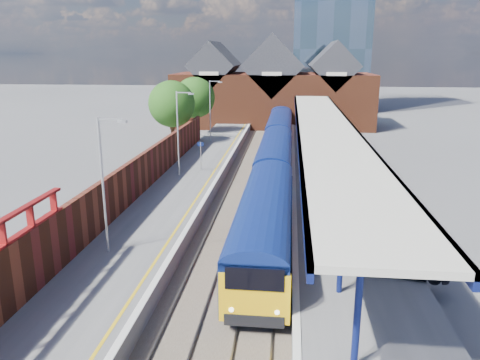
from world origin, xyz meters
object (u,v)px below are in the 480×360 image
Objects in this scene: lamp_post_c at (179,128)px; parked_car_red at (379,226)px; lamp_post_d at (211,107)px; platform_sign at (201,151)px; parked_car_silver at (374,220)px; train at (278,140)px; parked_car_blue at (368,185)px; parked_car_dark at (405,262)px; lamp_post_b at (105,178)px.

lamp_post_c is 19.12m from parked_car_red.
lamp_post_d is 2.80× the size of platform_sign.
train is at bearing -9.69° from parked_car_silver.
platform_sign is (1.36, 2.00, -2.30)m from lamp_post_c.
parked_car_silver is at bearing -39.34° from lamp_post_c.
platform_sign is at bearing -124.19° from train.
parked_car_blue is (0.84, 7.56, -0.04)m from parked_car_silver.
lamp_post_c is 1.52× the size of parked_car_blue.
parked_car_dark is (14.55, -32.95, -3.41)m from lamp_post_d.
lamp_post_d is 1.52× the size of parked_car_blue.
parked_car_red is (14.19, -28.37, -3.35)m from lamp_post_d.
platform_sign is 0.54× the size of parked_car_blue.
lamp_post_b is 32.00m from lamp_post_d.
lamp_post_b is 1.74× the size of parked_car_dark.
lamp_post_b is 1.00× the size of lamp_post_d.
platform_sign is at bearing 85.67° from lamp_post_b.
train is at bearing -29.49° from lamp_post_d.
lamp_post_c is 1.00× the size of lamp_post_d.
parked_car_blue is (7.01, -15.49, -0.48)m from train.
lamp_post_d is 1.69× the size of parked_car_silver.
lamp_post_d is 1.74× the size of parked_car_dark.
parked_car_red is at bearing 17.21° from parked_car_dark.
parked_car_red reaches higher than parked_car_blue.
lamp_post_b is at bearing 98.94° from parked_car_dark.
platform_sign is (1.36, 18.00, -2.30)m from lamp_post_b.
platform_sign reaches higher than parked_car_red.
train is at bearing 31.10° from parked_car_red.
lamp_post_d is 36.18m from parked_car_dark.
parked_car_red is (14.19, -12.37, -3.35)m from lamp_post_c.
parked_car_dark is (14.55, -16.95, -3.41)m from lamp_post_c.
parked_car_dark is (14.55, -0.95, -3.41)m from lamp_post_b.
parked_car_dark is (0.36, -4.57, -0.06)m from parked_car_red.
lamp_post_d is (0.00, 16.00, 0.00)m from lamp_post_c.
platform_sign is at bearing 47.50° from parked_car_dark.
lamp_post_d reaches higher than train.
train is 9.42× the size of lamp_post_c.
parked_car_dark is (6.70, -28.50, -0.54)m from train.
parked_car_red is (12.83, -14.37, -1.05)m from platform_sign.
train is 23.87m from parked_car_silver.
platform_sign is at bearing 18.51° from parked_car_silver.
platform_sign is 0.66× the size of parked_car_red.
parked_car_dark is at bearing -49.34° from lamp_post_c.
lamp_post_c reaches higher than parked_car_red.
train is 9.42× the size of lamp_post_b.
parked_car_silver is (-0.16, 0.88, 0.04)m from parked_car_red.
parked_car_dark is at bearing 160.86° from parked_car_silver.
lamp_post_c is 2.80× the size of platform_sign.
parked_car_dark is at bearing -55.15° from platform_sign.
lamp_post_b is (-7.86, -27.56, 2.87)m from train.
parked_car_blue is at bearing -14.81° from lamp_post_c.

